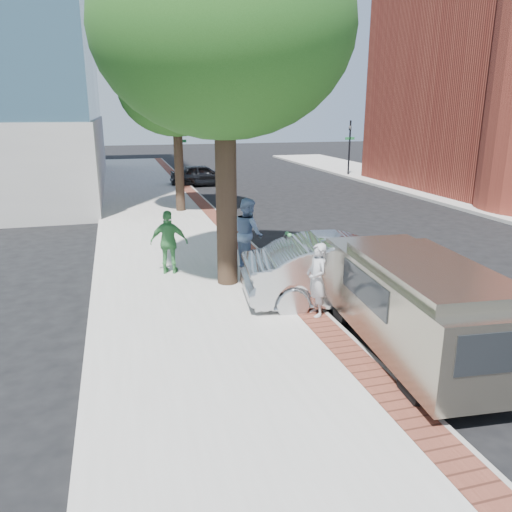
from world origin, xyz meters
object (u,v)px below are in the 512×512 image
object	(u,v)px
person_green	(169,242)
bg_car	(202,175)
parking_meter	(288,249)
person_officer	(248,233)
van	(413,300)
person_gray	(317,280)
sedan_silver	(348,271)

from	to	relation	value
person_green	bg_car	distance (m)	17.57
parking_meter	bg_car	xyz separation A→B (m)	(1.20, 19.30, -0.55)
person_officer	van	bearing A→B (deg)	-173.65
person_officer	bg_car	distance (m)	17.28
parking_meter	bg_car	bearing A→B (deg)	86.45
person_gray	sedan_silver	size ratio (longest dim) A/B	0.33
person_green	bg_car	bearing A→B (deg)	-86.43
person_green	sedan_silver	size ratio (longest dim) A/B	0.35
person_green	van	distance (m)	6.81
bg_car	sedan_silver	bearing A→B (deg)	178.45
parking_meter	person_officer	xyz separation A→B (m)	(-0.45, 2.11, -0.06)
person_officer	person_green	world-z (taller)	person_officer
van	person_green	bearing A→B (deg)	130.36
sedan_silver	van	xyz separation A→B (m)	(0.09, -2.53, 0.21)
person_officer	van	size ratio (longest dim) A/B	0.38
sedan_silver	bg_car	world-z (taller)	sedan_silver
person_gray	person_green	size ratio (longest dim) A/B	0.93
sedan_silver	person_gray	bearing A→B (deg)	132.50
person_green	van	xyz separation A→B (m)	(3.93, -5.57, 0.01)
parking_meter	van	distance (m)	3.65
person_gray	person_green	bearing A→B (deg)	-146.27
person_officer	bg_car	size ratio (longest dim) A/B	0.51
parking_meter	person_green	distance (m)	3.42
person_gray	bg_car	size ratio (longest dim) A/B	0.42
parking_meter	person_gray	xyz separation A→B (m)	(0.09, -1.66, -0.25)
bg_car	van	distance (m)	22.71
person_officer	person_green	xyz separation A→B (m)	(-2.19, 0.06, -0.12)
person_officer	sedan_silver	distance (m)	3.42
person_officer	bg_car	xyz separation A→B (m)	(1.65, 17.19, -0.48)
person_gray	sedan_silver	xyz separation A→B (m)	(1.10, 0.78, -0.14)
person_gray	sedan_silver	world-z (taller)	person_gray
sedan_silver	person_officer	bearing A→B (deg)	36.06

